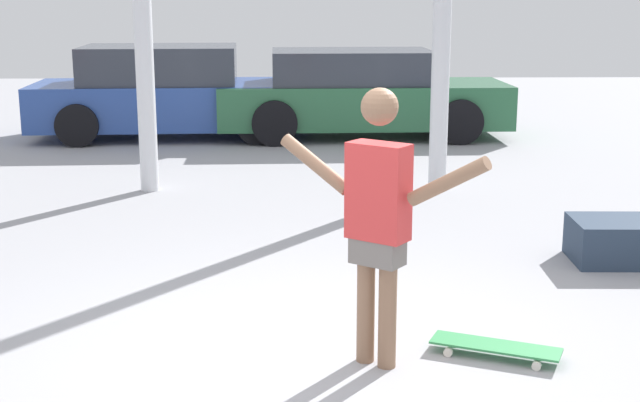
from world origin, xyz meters
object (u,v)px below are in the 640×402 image
Objects in this scene: skateboarder at (378,212)px; parked_car_green at (360,94)px; skateboard at (495,347)px; parked_car_blue at (169,94)px.

skateboarder reaches higher than parked_car_green.
skateboarder is 1.14m from skateboard.
parked_car_blue is 0.96× the size of parked_car_green.
parked_car_green is at bearing -3.04° from parked_car_blue.
skateboarder is 0.38× the size of parked_car_green.
parked_car_blue is at bearing 134.14° from skateboard.
parked_car_blue reaches higher than parked_car_green.
skateboard is 0.19× the size of parked_car_blue.
skateboarder reaches higher than skateboard.
skateboard is 0.18× the size of parked_car_green.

